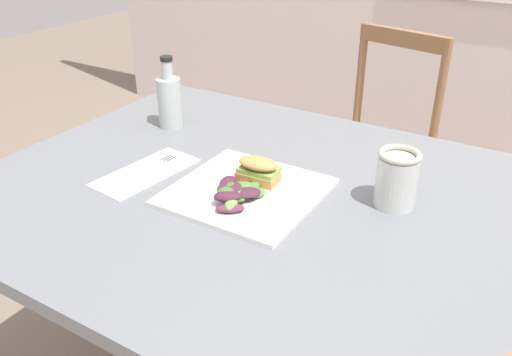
% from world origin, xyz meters
% --- Properties ---
extents(dining_table, '(1.29, 0.96, 0.74)m').
position_xyz_m(dining_table, '(-0.13, -0.07, 0.62)').
color(dining_table, slate).
rests_on(dining_table, ground).
extents(chair_wooden_far, '(0.48, 0.48, 0.87)m').
position_xyz_m(chair_wooden_far, '(-0.23, 0.89, 0.45)').
color(chair_wooden_far, '#8E6642').
rests_on(chair_wooden_far, ground).
extents(plate_lunch, '(0.30, 0.30, 0.01)m').
position_xyz_m(plate_lunch, '(-0.18, -0.09, 0.74)').
color(plate_lunch, white).
rests_on(plate_lunch, dining_table).
extents(sandwich_half_front, '(0.09, 0.07, 0.06)m').
position_xyz_m(sandwich_half_front, '(-0.18, -0.05, 0.78)').
color(sandwich_half_front, tan).
rests_on(sandwich_half_front, plate_lunch).
extents(salad_mixed_greens, '(0.12, 0.15, 0.03)m').
position_xyz_m(salad_mixed_greens, '(-0.18, -0.14, 0.77)').
color(salad_mixed_greens, '#518438').
rests_on(salad_mixed_greens, plate_lunch).
extents(napkin_folded, '(0.14, 0.26, 0.00)m').
position_xyz_m(napkin_folded, '(-0.43, -0.13, 0.74)').
color(napkin_folded, white).
rests_on(napkin_folded, dining_table).
extents(fork_on_napkin, '(0.03, 0.19, 0.00)m').
position_xyz_m(fork_on_napkin, '(-0.43, -0.12, 0.75)').
color(fork_on_napkin, silver).
rests_on(fork_on_napkin, napkin_folded).
extents(bottle_cold_brew, '(0.06, 0.06, 0.19)m').
position_xyz_m(bottle_cold_brew, '(-0.56, 0.12, 0.81)').
color(bottle_cold_brew, black).
rests_on(bottle_cold_brew, dining_table).
extents(mason_jar_iced_tea, '(0.09, 0.09, 0.12)m').
position_xyz_m(mason_jar_iced_tea, '(0.10, 0.03, 0.79)').
color(mason_jar_iced_tea, '#C67528').
rests_on(mason_jar_iced_tea, dining_table).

